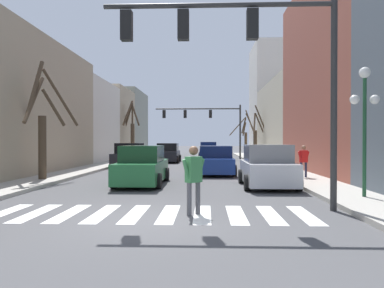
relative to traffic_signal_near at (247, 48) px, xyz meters
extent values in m
plane|color=#4C4C4F|center=(-2.59, -1.42, -4.58)|extent=(240.00, 240.00, 0.00)
cube|color=tan|center=(-12.95, 10.73, -0.67)|extent=(6.00, 15.02, 7.82)
cube|color=beige|center=(-12.95, 22.75, -0.97)|extent=(6.00, 9.02, 7.23)
cube|color=tan|center=(-12.95, 31.30, -0.70)|extent=(6.00, 8.06, 7.76)
cube|color=gray|center=(-12.95, 40.53, -0.26)|extent=(6.00, 10.41, 8.64)
cube|color=#934C3D|center=(7.76, 11.70, 1.25)|extent=(6.00, 13.53, 11.66)
cube|color=#BCB299|center=(7.76, 25.78, -0.84)|extent=(6.00, 14.64, 7.48)
cube|color=beige|center=(7.76, 37.10, 2.37)|extent=(6.00, 8.00, 13.89)
cube|color=white|center=(-6.64, -0.63, -4.58)|extent=(0.45, 2.60, 0.01)
cube|color=white|center=(-5.74, -0.63, -4.58)|extent=(0.45, 2.60, 0.01)
cube|color=white|center=(-4.84, -0.63, -4.58)|extent=(0.45, 2.60, 0.01)
cube|color=white|center=(-3.94, -0.63, -4.58)|extent=(0.45, 2.60, 0.01)
cube|color=white|center=(-3.04, -0.63, -4.58)|extent=(0.45, 2.60, 0.01)
cube|color=white|center=(-2.14, -0.63, -4.58)|extent=(0.45, 2.60, 0.01)
cube|color=white|center=(-1.24, -0.63, -4.58)|extent=(0.45, 2.60, 0.01)
cube|color=white|center=(-0.34, -0.63, -4.58)|extent=(0.45, 2.60, 0.01)
cube|color=white|center=(0.56, -0.63, -4.58)|extent=(0.45, 2.60, 0.01)
cube|color=white|center=(1.46, -0.63, -4.58)|extent=(0.45, 2.60, 0.01)
cylinder|color=#2D2D2D|center=(2.42, 0.00, -1.49)|extent=(0.18, 0.18, 6.18)
cylinder|color=#2D2D2D|center=(-0.82, 0.00, 1.20)|extent=(6.47, 0.14, 0.14)
cube|color=black|center=(0.15, 0.00, 0.65)|extent=(0.32, 0.28, 0.84)
cube|color=black|center=(-1.79, 0.00, 0.65)|extent=(0.32, 0.28, 0.84)
cube|color=black|center=(-3.41, 0.00, 0.65)|extent=(0.32, 0.28, 0.84)
cylinder|color=#2D2D2D|center=(2.42, 28.73, -1.74)|extent=(0.18, 0.18, 5.68)
cylinder|color=#2D2D2D|center=(-2.03, 28.73, 0.70)|extent=(8.89, 0.14, 0.14)
cube|color=black|center=(-0.69, 28.73, 0.15)|extent=(0.32, 0.28, 0.84)
cube|color=black|center=(-3.36, 28.73, 0.15)|extent=(0.32, 0.28, 0.84)
cube|color=black|center=(-5.58, 28.73, 0.15)|extent=(0.32, 0.28, 0.84)
cylinder|color=#1E4C2D|center=(3.97, 1.70, -2.52)|extent=(0.12, 0.12, 3.83)
sphere|color=white|center=(3.97, 1.70, -0.42)|extent=(0.36, 0.36, 0.36)
sphere|color=white|center=(3.65, 1.70, -1.29)|extent=(0.31, 0.31, 0.31)
sphere|color=white|center=(4.29, 1.70, -1.29)|extent=(0.31, 0.31, 0.31)
cube|color=#236B38|center=(-3.98, 5.96, -3.97)|extent=(1.79, 4.85, 0.86)
cube|color=#133A1E|center=(-3.98, 5.96, -3.19)|extent=(1.65, 2.52, 0.70)
cylinder|color=black|center=(-3.07, 4.45, -4.26)|extent=(0.22, 0.64, 0.64)
cylinder|color=black|center=(-4.89, 4.45, -4.26)|extent=(0.22, 0.64, 0.64)
cylinder|color=black|center=(-3.07, 7.46, -4.26)|extent=(0.22, 0.64, 0.64)
cylinder|color=black|center=(-4.89, 7.46, -4.26)|extent=(0.22, 0.64, 0.64)
cube|color=navy|center=(-0.90, 31.45, -3.96)|extent=(1.88, 4.53, 0.88)
cube|color=#0E1C46|center=(-0.90, 31.45, -3.16)|extent=(1.73, 2.35, 0.72)
cylinder|color=black|center=(-1.86, 32.85, -4.26)|extent=(0.22, 0.64, 0.64)
cylinder|color=black|center=(0.06, 32.85, -4.26)|extent=(0.22, 0.64, 0.64)
cylinder|color=black|center=(-1.86, 30.05, -4.26)|extent=(0.22, 0.64, 0.64)
cylinder|color=black|center=(0.06, 30.05, -4.26)|extent=(0.22, 0.64, 0.64)
cube|color=navy|center=(-0.60, 11.05, -4.00)|extent=(1.93, 4.55, 0.81)
cube|color=#0E1C46|center=(-0.60, 11.05, -3.26)|extent=(1.78, 2.36, 0.66)
cylinder|color=black|center=(-1.58, 12.46, -4.26)|extent=(0.22, 0.64, 0.64)
cylinder|color=black|center=(0.39, 12.46, -4.26)|extent=(0.22, 0.64, 0.64)
cylinder|color=black|center=(-1.58, 9.64, -4.26)|extent=(0.22, 0.64, 0.64)
cylinder|color=black|center=(0.39, 9.64, -4.26)|extent=(0.22, 0.64, 0.64)
cube|color=black|center=(-4.55, 22.65, -3.98)|extent=(1.87, 4.35, 0.84)
cube|color=black|center=(-4.55, 22.65, -3.22)|extent=(1.72, 2.26, 0.69)
cylinder|color=black|center=(-3.59, 21.30, -4.26)|extent=(0.22, 0.64, 0.64)
cylinder|color=black|center=(-5.50, 21.30, -4.26)|extent=(0.22, 0.64, 0.64)
cylinder|color=black|center=(-3.59, 23.99, -4.26)|extent=(0.22, 0.64, 0.64)
cylinder|color=black|center=(-5.50, 23.99, -4.26)|extent=(0.22, 0.64, 0.64)
cube|color=silver|center=(1.44, 5.28, -3.96)|extent=(1.94, 4.11, 0.89)
cube|color=slate|center=(1.44, 5.28, -3.15)|extent=(1.79, 2.14, 0.73)
cylinder|color=black|center=(0.45, 6.56, -4.26)|extent=(0.22, 0.64, 0.64)
cylinder|color=black|center=(2.44, 6.56, -4.26)|extent=(0.22, 0.64, 0.64)
cylinder|color=black|center=(0.45, 4.01, -4.26)|extent=(0.22, 0.64, 0.64)
cylinder|color=black|center=(2.44, 4.01, -4.26)|extent=(0.22, 0.64, 0.64)
cube|color=black|center=(-6.69, 16.30, -3.96)|extent=(1.82, 4.55, 0.88)
cube|color=black|center=(-6.69, 16.30, -3.17)|extent=(1.67, 2.37, 0.72)
cylinder|color=black|center=(-7.62, 17.71, -4.26)|extent=(0.22, 0.64, 0.64)
cylinder|color=black|center=(-5.77, 17.71, -4.26)|extent=(0.22, 0.64, 0.64)
cylinder|color=black|center=(-7.62, 14.89, -4.26)|extent=(0.22, 0.64, 0.64)
cylinder|color=black|center=(-5.77, 14.89, -4.26)|extent=(0.22, 0.64, 0.64)
cylinder|color=#282D47|center=(3.75, 7.96, -4.06)|extent=(0.11, 0.11, 0.74)
cylinder|color=#282D47|center=(3.50, 7.85, -4.06)|extent=(0.11, 0.11, 0.74)
cube|color=red|center=(3.63, 7.90, -3.39)|extent=(0.41, 0.33, 0.59)
sphere|color=#8C664C|center=(3.63, 7.90, -2.96)|extent=(0.21, 0.21, 0.21)
cylinder|color=red|center=(3.82, 7.98, -3.43)|extent=(0.27, 0.17, 0.57)
cylinder|color=red|center=(3.43, 7.82, -3.43)|extent=(0.27, 0.17, 0.57)
cylinder|color=#4C4C51|center=(-1.59, -0.83, -4.15)|extent=(0.13, 0.13, 0.86)
cylinder|color=#4C4C51|center=(-1.36, -0.61, -4.15)|extent=(0.13, 0.13, 0.86)
cube|color=#337542|center=(-1.48, -0.72, -3.38)|extent=(0.47, 0.47, 0.68)
sphere|color=brown|center=(-1.48, -0.72, -2.88)|extent=(0.24, 0.24, 0.24)
cylinder|color=#337542|center=(-1.65, -0.89, -3.42)|extent=(0.28, 0.28, 0.66)
cylinder|color=#337542|center=(-1.30, -0.55, -3.42)|extent=(0.28, 0.28, 0.66)
cylinder|color=#473828|center=(-8.97, 28.89, -2.64)|extent=(0.41, 0.41, 3.58)
cylinder|color=#473828|center=(-9.57, 29.60, 0.03)|extent=(1.35, 1.65, 2.71)
cylinder|color=#473828|center=(-9.36, 28.30, 0.25)|extent=(0.93, 1.37, 2.74)
cylinder|color=#473828|center=(-8.58, 28.67, 0.00)|extent=(0.95, 0.63, 2.19)
cylinder|color=#473828|center=(-9.11, 29.49, 0.18)|extent=(0.43, 1.35, 2.45)
cylinder|color=brown|center=(3.34, 31.97, -3.07)|extent=(0.31, 0.31, 2.71)
cylinder|color=brown|center=(2.41, 31.82, -1.02)|extent=(1.94, 0.44, 2.15)
cylinder|color=brown|center=(3.91, 31.76, -0.82)|extent=(1.25, 0.53, 2.54)
cylinder|color=brown|center=(3.22, 32.34, -1.33)|extent=(0.38, 0.87, 1.55)
cylinder|color=brown|center=(3.15, 32.26, -0.95)|extent=(0.53, 0.74, 1.79)
cylinder|color=brown|center=(3.82, 31.78, -0.61)|extent=(1.09, 0.51, 2.88)
cylinder|color=#473828|center=(3.94, 28.42, -3.00)|extent=(0.38, 0.38, 2.85)
cylinder|color=#473828|center=(4.35, 28.34, -0.80)|extent=(0.97, 0.31, 2.07)
cylinder|color=#473828|center=(3.75, 27.58, -0.91)|extent=(0.50, 1.82, 2.24)
cylinder|color=#473828|center=(4.47, 28.07, -0.46)|extent=(1.21, 0.87, 3.00)
cylinder|color=#473828|center=(-8.85, 6.71, -2.94)|extent=(0.36, 0.36, 2.97)
cylinder|color=#473828|center=(-8.47, 7.12, -1.05)|extent=(0.87, 0.97, 1.79)
cylinder|color=#473828|center=(-8.79, 5.89, -0.20)|extent=(0.29, 1.80, 2.62)
cylinder|color=#473828|center=(-8.76, 5.69, -0.78)|extent=(0.30, 2.17, 2.28)
cylinder|color=#473828|center=(-8.28, 7.54, -0.56)|extent=(1.17, 1.82, 2.68)
cylinder|color=#473828|center=(-9.46, 7.08, -0.34)|extent=(1.35, 0.90, 2.91)
camera|label=1|loc=(-1.14, -10.57, -2.60)|focal=35.00mm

